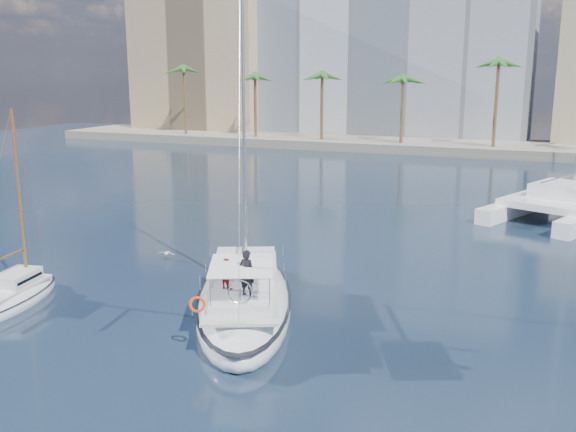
% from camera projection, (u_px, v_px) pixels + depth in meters
% --- Properties ---
extents(ground, '(160.00, 160.00, 0.00)m').
position_uv_depth(ground, '(269.00, 289.00, 31.63)').
color(ground, black).
rests_on(ground, ground).
extents(quay, '(120.00, 14.00, 1.20)m').
position_uv_depth(quay, '(454.00, 146.00, 86.47)').
color(quay, gray).
rests_on(quay, ground).
extents(building_modern, '(42.00, 16.00, 28.00)m').
position_uv_depth(building_modern, '(391.00, 48.00, 98.80)').
color(building_modern, silver).
rests_on(building_modern, ground).
extents(building_tan_left, '(22.00, 14.00, 22.00)m').
position_uv_depth(building_tan_left, '(208.00, 68.00, 107.04)').
color(building_tan_left, tan).
rests_on(building_tan_left, ground).
extents(palm_left, '(3.60, 3.60, 12.30)m').
position_uv_depth(palm_left, '(216.00, 73.00, 93.40)').
color(palm_left, brown).
rests_on(palm_left, ground).
extents(palm_centre, '(3.60, 3.60, 12.30)m').
position_uv_depth(palm_centre, '(453.00, 73.00, 80.72)').
color(palm_centre, brown).
rests_on(palm_centre, ground).
extents(main_sloop, '(9.17, 13.61, 19.38)m').
position_uv_depth(main_sloop, '(244.00, 299.00, 28.60)').
color(main_sloop, white).
rests_on(main_sloop, ground).
extents(small_sloop, '(3.11, 6.79, 9.41)m').
position_uv_depth(small_sloop, '(11.00, 298.00, 29.29)').
color(small_sloop, white).
rests_on(small_sloop, ground).
extents(catamaran, '(11.28, 14.87, 19.28)m').
position_uv_depth(catamaran, '(561.00, 201.00, 46.98)').
color(catamaran, white).
rests_on(catamaran, ground).
extents(seagull, '(1.06, 0.46, 0.20)m').
position_uv_depth(seagull, '(167.00, 253.00, 36.42)').
color(seagull, silver).
rests_on(seagull, ground).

